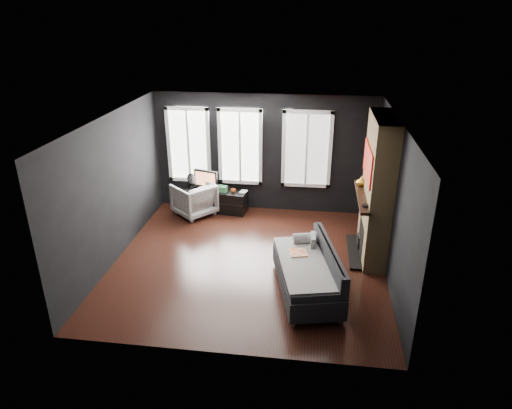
# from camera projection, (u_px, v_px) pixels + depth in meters

# --- Properties ---
(floor) EXTENTS (5.00, 5.00, 0.00)m
(floor) POSITION_uv_depth(u_px,v_px,m) (249.00, 261.00, 8.60)
(floor) COLOR black
(floor) RESTS_ON ground
(ceiling) EXTENTS (5.00, 5.00, 0.00)m
(ceiling) POSITION_uv_depth(u_px,v_px,m) (248.00, 120.00, 7.52)
(ceiling) COLOR white
(ceiling) RESTS_ON ground
(wall_back) EXTENTS (5.00, 0.02, 2.70)m
(wall_back) POSITION_uv_depth(u_px,v_px,m) (264.00, 154.00, 10.33)
(wall_back) COLOR black
(wall_back) RESTS_ON ground
(wall_left) EXTENTS (0.02, 5.00, 2.70)m
(wall_left) POSITION_uv_depth(u_px,v_px,m) (114.00, 189.00, 8.37)
(wall_left) COLOR black
(wall_left) RESTS_ON ground
(wall_right) EXTENTS (0.02, 5.00, 2.70)m
(wall_right) POSITION_uv_depth(u_px,v_px,m) (393.00, 203.00, 7.76)
(wall_right) COLOR black
(wall_right) RESTS_ON ground
(windows) EXTENTS (4.00, 0.16, 1.76)m
(windows) POSITION_uv_depth(u_px,v_px,m) (244.00, 108.00, 9.94)
(windows) COLOR white
(windows) RESTS_ON wall_back
(fireplace) EXTENTS (0.70, 1.62, 2.70)m
(fireplace) POSITION_uv_depth(u_px,v_px,m) (377.00, 189.00, 8.33)
(fireplace) COLOR #93724C
(fireplace) RESTS_ON floor
(sofa) EXTENTS (1.38, 2.11, 0.83)m
(sofa) POSITION_uv_depth(u_px,v_px,m) (307.00, 270.00, 7.53)
(sofa) COLOR black
(sofa) RESTS_ON floor
(stripe_pillow) EXTENTS (0.10, 0.34, 0.33)m
(stripe_pillow) POSITION_uv_depth(u_px,v_px,m) (313.00, 244.00, 7.99)
(stripe_pillow) COLOR gray
(stripe_pillow) RESTS_ON sofa
(armchair) EXTENTS (1.10, 1.10, 0.83)m
(armchair) POSITION_uv_depth(u_px,v_px,m) (194.00, 198.00, 10.40)
(armchair) COLOR silver
(armchair) RESTS_ON floor
(media_console) EXTENTS (1.53, 0.65, 0.51)m
(media_console) POSITION_uv_depth(u_px,v_px,m) (216.00, 200.00, 10.67)
(media_console) COLOR black
(media_console) RESTS_ON floor
(monitor) EXTENTS (0.61, 0.28, 0.53)m
(monitor) POSITION_uv_depth(u_px,v_px,m) (206.00, 179.00, 10.50)
(monitor) COLOR black
(monitor) RESTS_ON media_console
(desk_fan) EXTENTS (0.32, 0.32, 0.37)m
(desk_fan) POSITION_uv_depth(u_px,v_px,m) (192.00, 180.00, 10.64)
(desk_fan) COLOR #9A9A9A
(desk_fan) RESTS_ON media_console
(mug) EXTENTS (0.13, 0.11, 0.11)m
(mug) POSITION_uv_depth(u_px,v_px,m) (233.00, 190.00, 10.41)
(mug) COLOR #CE6021
(mug) RESTS_ON media_console
(book) EXTENTS (0.15, 0.05, 0.21)m
(book) POSITION_uv_depth(u_px,v_px,m) (240.00, 187.00, 10.44)
(book) COLOR #A59E83
(book) RESTS_ON media_console
(storage_box) EXTENTS (0.27, 0.20, 0.13)m
(storage_box) POSITION_uv_depth(u_px,v_px,m) (222.00, 189.00, 10.47)
(storage_box) COLOR #2E6A3A
(storage_box) RESTS_ON media_console
(mantel_vase) EXTENTS (0.22, 0.22, 0.19)m
(mantel_vase) POSITION_uv_depth(u_px,v_px,m) (361.00, 181.00, 8.78)
(mantel_vase) COLOR gold
(mantel_vase) RESTS_ON fireplace
(mantel_clock) EXTENTS (0.12, 0.12, 0.04)m
(mantel_clock) POSITION_uv_depth(u_px,v_px,m) (365.00, 206.00, 7.90)
(mantel_clock) COLOR black
(mantel_clock) RESTS_ON fireplace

